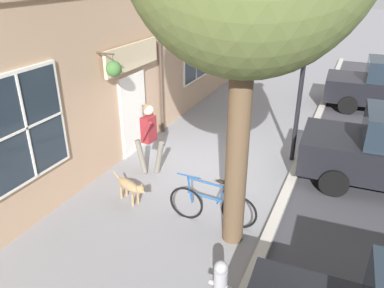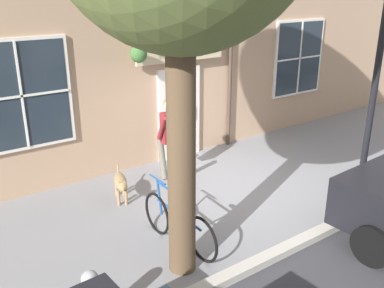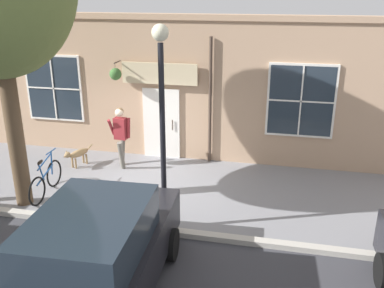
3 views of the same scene
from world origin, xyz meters
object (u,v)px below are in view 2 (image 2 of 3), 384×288
object	(u,v)px
leaning_bicycle	(178,223)
street_lamp	(380,51)
pedestrian_walking	(170,132)
dog_on_leash	(121,183)

from	to	relation	value
leaning_bicycle	street_lamp	world-z (taller)	street_lamp
street_lamp	leaning_bicycle	bearing A→B (deg)	-105.52
pedestrian_walking	leaning_bicycle	world-z (taller)	pedestrian_walking
dog_on_leash	street_lamp	distance (m)	4.95
dog_on_leash	leaning_bicycle	bearing A→B (deg)	2.03
street_lamp	pedestrian_walking	bearing A→B (deg)	-144.63
pedestrian_walking	dog_on_leash	distance (m)	1.45
dog_on_leash	leaning_bicycle	xyz separation A→B (m)	(1.80, 0.06, 0.00)
pedestrian_walking	street_lamp	world-z (taller)	street_lamp
pedestrian_walking	leaning_bicycle	xyz separation A→B (m)	(2.05, -1.19, -0.67)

